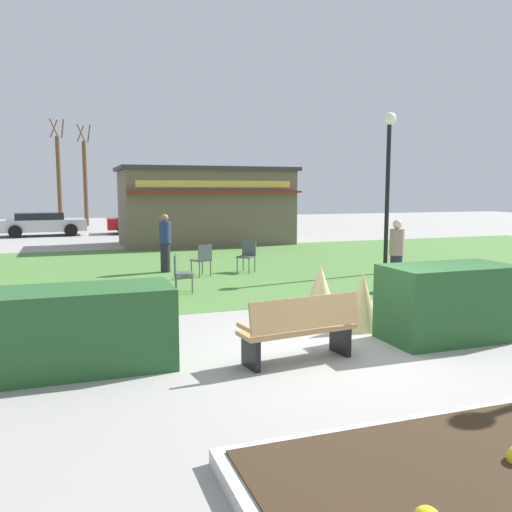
{
  "coord_description": "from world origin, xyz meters",
  "views": [
    {
      "loc": [
        -3.68,
        -6.88,
        2.4
      ],
      "look_at": [
        -0.28,
        2.75,
        1.12
      ],
      "focal_mm": 37.7,
      "sensor_mm": 36.0,
      "label": 1
    }
  ],
  "objects_px": {
    "park_bench": "(300,328)",
    "lamppost_mid": "(388,174)",
    "cafe_chair_west": "(203,258)",
    "person_standing": "(165,243)",
    "food_kiosk": "(205,206)",
    "parked_car_west_slot": "(42,223)",
    "tree_center_bg": "(59,180)",
    "trash_bin": "(47,346)",
    "cafe_chair_east": "(180,270)",
    "cafe_chair_center": "(247,254)",
    "person_strolling": "(396,255)",
    "parked_car_center_slot": "(146,221)",
    "tree_left_bg": "(85,181)"
  },
  "relations": [
    {
      "from": "park_bench",
      "to": "person_standing",
      "type": "xyz_separation_m",
      "value": [
        -0.34,
        8.8,
        0.38
      ]
    },
    {
      "from": "cafe_chair_east",
      "to": "cafe_chair_west",
      "type": "bearing_deg",
      "value": 63.23
    },
    {
      "from": "food_kiosk",
      "to": "person_standing",
      "type": "relative_size",
      "value": 4.45
    },
    {
      "from": "cafe_chair_west",
      "to": "cafe_chair_center",
      "type": "xyz_separation_m",
      "value": [
        1.43,
        0.4,
        0.0
      ]
    },
    {
      "from": "trash_bin",
      "to": "cafe_chair_west",
      "type": "height_order",
      "value": "cafe_chair_west"
    },
    {
      "from": "food_kiosk",
      "to": "person_standing",
      "type": "xyz_separation_m",
      "value": [
        -3.16,
        -7.76,
        -0.82
      ]
    },
    {
      "from": "cafe_chair_center",
      "to": "tree_center_bg",
      "type": "height_order",
      "value": "tree_center_bg"
    },
    {
      "from": "parked_car_west_slot",
      "to": "tree_left_bg",
      "type": "relative_size",
      "value": 0.66
    },
    {
      "from": "trash_bin",
      "to": "cafe_chair_east",
      "type": "height_order",
      "value": "cafe_chair_east"
    },
    {
      "from": "cafe_chair_west",
      "to": "parked_car_west_slot",
      "type": "relative_size",
      "value": 0.21
    },
    {
      "from": "person_standing",
      "to": "tree_left_bg",
      "type": "distance_m",
      "value": 21.84
    },
    {
      "from": "cafe_chair_east",
      "to": "parked_car_center_slot",
      "type": "height_order",
      "value": "parked_car_center_slot"
    },
    {
      "from": "park_bench",
      "to": "cafe_chair_west",
      "type": "bearing_deg",
      "value": 86.28
    },
    {
      "from": "cafe_chair_east",
      "to": "tree_left_bg",
      "type": "distance_m",
      "value": 25.08
    },
    {
      "from": "person_standing",
      "to": "park_bench",
      "type": "bearing_deg",
      "value": -19.82
    },
    {
      "from": "cafe_chair_east",
      "to": "person_strolling",
      "type": "relative_size",
      "value": 0.53
    },
    {
      "from": "park_bench",
      "to": "person_standing",
      "type": "bearing_deg",
      "value": 92.18
    },
    {
      "from": "parked_car_center_slot",
      "to": "cafe_chair_east",
      "type": "bearing_deg",
      "value": -95.43
    },
    {
      "from": "lamppost_mid",
      "to": "parked_car_west_slot",
      "type": "xyz_separation_m",
      "value": [
        -9.79,
        16.61,
        -2.18
      ]
    },
    {
      "from": "lamppost_mid",
      "to": "tree_center_bg",
      "type": "xyz_separation_m",
      "value": [
        -8.92,
        22.9,
        0.16
      ]
    },
    {
      "from": "parked_car_west_slot",
      "to": "cafe_chair_east",
      "type": "bearing_deg",
      "value": -78.25
    },
    {
      "from": "cafe_chair_center",
      "to": "food_kiosk",
      "type": "bearing_deg",
      "value": 83.99
    },
    {
      "from": "person_standing",
      "to": "tree_center_bg",
      "type": "height_order",
      "value": "tree_center_bg"
    },
    {
      "from": "park_bench",
      "to": "food_kiosk",
      "type": "distance_m",
      "value": 16.84
    },
    {
      "from": "cafe_chair_west",
      "to": "person_standing",
      "type": "relative_size",
      "value": 0.53
    },
    {
      "from": "food_kiosk",
      "to": "cafe_chair_west",
      "type": "height_order",
      "value": "food_kiosk"
    },
    {
      "from": "tree_center_bg",
      "to": "cafe_chair_center",
      "type": "bearing_deg",
      "value": -76.16
    },
    {
      "from": "person_standing",
      "to": "lamppost_mid",
      "type": "bearing_deg",
      "value": 46.83
    },
    {
      "from": "park_bench",
      "to": "lamppost_mid",
      "type": "relative_size",
      "value": 0.39
    },
    {
      "from": "person_strolling",
      "to": "person_standing",
      "type": "distance_m",
      "value": 6.6
    },
    {
      "from": "trash_bin",
      "to": "person_standing",
      "type": "relative_size",
      "value": 0.46
    },
    {
      "from": "cafe_chair_east",
      "to": "person_strolling",
      "type": "xyz_separation_m",
      "value": [
        4.88,
        -1.44,
        0.33
      ]
    },
    {
      "from": "cafe_chair_east",
      "to": "parked_car_center_slot",
      "type": "bearing_deg",
      "value": 84.57
    },
    {
      "from": "trash_bin",
      "to": "tree_center_bg",
      "type": "height_order",
      "value": "tree_center_bg"
    },
    {
      "from": "person_strolling",
      "to": "parked_car_center_slot",
      "type": "xyz_separation_m",
      "value": [
        -3.22,
        19.0,
        -0.22
      ]
    },
    {
      "from": "food_kiosk",
      "to": "cafe_chair_west",
      "type": "xyz_separation_m",
      "value": [
        -2.33,
        -8.9,
        -1.15
      ]
    },
    {
      "from": "trash_bin",
      "to": "parked_car_center_slot",
      "type": "relative_size",
      "value": 0.18
    },
    {
      "from": "parked_car_west_slot",
      "to": "tree_center_bg",
      "type": "distance_m",
      "value": 6.77
    },
    {
      "from": "park_bench",
      "to": "tree_left_bg",
      "type": "xyz_separation_m",
      "value": [
        -1.73,
        30.5,
        2.43
      ]
    },
    {
      "from": "cafe_chair_west",
      "to": "tree_left_bg",
      "type": "relative_size",
      "value": 0.14
    },
    {
      "from": "cafe_chair_center",
      "to": "person_standing",
      "type": "relative_size",
      "value": 0.53
    },
    {
      "from": "parked_car_west_slot",
      "to": "tree_center_bg",
      "type": "height_order",
      "value": "tree_center_bg"
    },
    {
      "from": "trash_bin",
      "to": "food_kiosk",
      "type": "xyz_separation_m",
      "value": [
        6.13,
        15.97,
        1.29
      ]
    },
    {
      "from": "trash_bin",
      "to": "cafe_chair_center",
      "type": "xyz_separation_m",
      "value": [
        5.23,
        7.46,
        0.14
      ]
    },
    {
      "from": "lamppost_mid",
      "to": "person_strolling",
      "type": "height_order",
      "value": "lamppost_mid"
    },
    {
      "from": "cafe_chair_west",
      "to": "person_standing",
      "type": "distance_m",
      "value": 1.45
    },
    {
      "from": "person_strolling",
      "to": "parked_car_center_slot",
      "type": "height_order",
      "value": "person_strolling"
    },
    {
      "from": "trash_bin",
      "to": "person_standing",
      "type": "bearing_deg",
      "value": 70.11
    },
    {
      "from": "lamppost_mid",
      "to": "cafe_chair_center",
      "type": "distance_m",
      "value": 4.59
    },
    {
      "from": "cafe_chair_center",
      "to": "person_standing",
      "type": "xyz_separation_m",
      "value": [
        -2.26,
        0.74,
        0.33
      ]
    }
  ]
}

